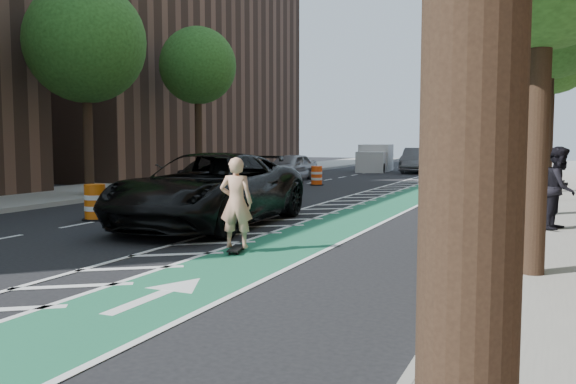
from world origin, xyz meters
The scene contains 23 objects.
ground centered at (0.00, 0.00, 0.00)m, with size 120.00×120.00×0.00m, color black.
bike_lane centered at (3.00, 10.00, 0.01)m, with size 2.00×90.00×0.01m, color #1A5D40.
buffer_strip centered at (1.50, 10.00, 0.01)m, with size 1.40×90.00×0.01m, color silver.
sidewalk_left centered at (-9.50, 10.00, 0.07)m, with size 5.00×90.00×0.15m, color gray.
curb_right centered at (7.05, 10.00, 0.08)m, with size 0.12×90.00×0.16m, color gray.
curb_left centered at (-7.05, 10.00, 0.08)m, with size 0.12×90.00×0.16m, color gray.
building_left_far centered at (-17.50, 24.00, 9.00)m, with size 14.00×22.00×18.00m, color brown.
tree_r_c centered at (7.90, 8.00, 5.77)m, with size 4.20×4.20×7.90m.
tree_l_c centered at (-7.90, 8.00, 5.77)m, with size 4.20×4.20×7.90m.
tree_r_d centered at (7.90, 16.00, 5.77)m, with size 4.20×4.20×7.90m.
tree_l_d centered at (-7.90, 16.00, 5.77)m, with size 4.20×4.20×7.90m.
sign_post centered at (7.60, 12.00, 1.35)m, with size 0.35×0.08×2.47m.
skateboard centered at (2.46, 0.68, 0.09)m, with size 0.43×0.81×0.11m.
skateboarder centered at (2.46, 0.68, 1.00)m, with size 0.65×0.43×1.79m, color tan.
suv_near centered at (0.00, 3.76, 0.94)m, with size 3.13×6.78×1.88m, color black.
suv_far centered at (-1.90, 7.50, 0.85)m, with size 2.37×5.83×1.69m, color black.
car_silver centered at (-4.97, 20.39, 0.73)m, with size 1.74×4.31×1.47m, color #939398.
car_grey centered at (-0.23, 30.88, 0.82)m, with size 1.74×4.99×1.64m, color #5B5B60.
pedestrian centered at (8.30, 5.55, 1.11)m, with size 0.93×0.73×1.92m, color black.
box_truck centered at (-3.24, 31.19, 0.85)m, with size 2.46×4.64×1.85m.
barrel_a centered at (-3.46, 3.39, 0.47)m, with size 0.73×0.73×0.99m.
barrel_b centered at (-3.60, 11.28, 0.42)m, with size 0.65×0.65×0.89m.
barrel_c centered at (-2.40, 17.76, 0.44)m, with size 0.68×0.68×0.93m.
Camera 1 is at (8.17, -9.81, 2.25)m, focal length 38.00 mm.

